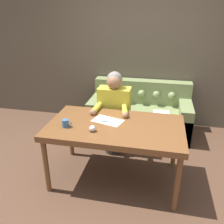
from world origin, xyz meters
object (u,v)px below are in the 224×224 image
object	(u,v)px
couch	(140,114)
mug	(66,123)
scissors	(107,122)
dining_table	(115,130)
person	(114,113)
pin_cushion	(92,129)

from	to	relation	value
couch	mug	xyz separation A→B (m)	(-0.72, -1.54, 0.50)
scissors	dining_table	bearing A→B (deg)	-29.15
dining_table	person	bearing A→B (deg)	102.67
scissors	pin_cushion	bearing A→B (deg)	-111.06
pin_cushion	person	bearing A→B (deg)	84.45
person	mug	world-z (taller)	person
couch	pin_cushion	world-z (taller)	couch
couch	scissors	size ratio (longest dim) A/B	7.65
couch	pin_cushion	bearing A→B (deg)	-103.73
person	pin_cushion	world-z (taller)	person
scissors	couch	bearing A→B (deg)	77.86
mug	pin_cushion	xyz separation A→B (m)	(0.33, -0.04, -0.01)
couch	scissors	distance (m)	1.41
dining_table	scissors	size ratio (longest dim) A/B	7.19
person	scissors	bearing A→B (deg)	-87.39
pin_cushion	scissors	bearing A→B (deg)	68.94
dining_table	pin_cushion	xyz separation A→B (m)	(-0.22, -0.21, 0.10)
person	dining_table	bearing A→B (deg)	-77.33
person	mug	size ratio (longest dim) A/B	10.90
mug	dining_table	bearing A→B (deg)	16.97
dining_table	person	size ratio (longest dim) A/B	1.28
couch	scissors	world-z (taller)	couch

